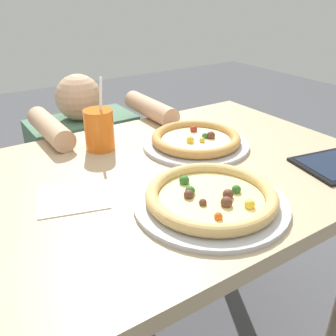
{
  "coord_description": "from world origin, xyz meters",
  "views": [
    {
      "loc": [
        -0.46,
        -0.75,
        1.21
      ],
      "look_at": [
        0.0,
        -0.04,
        0.78
      ],
      "focal_mm": 39.94,
      "sensor_mm": 36.0,
      "label": 1
    }
  ],
  "objects": [
    {
      "name": "drink_cup_colored",
      "position": [
        -0.06,
        0.23,
        0.81
      ],
      "size": [
        0.09,
        0.09,
        0.21
      ],
      "color": "orange",
      "rests_on": "dining_table"
    },
    {
      "name": "pizza_near",
      "position": [
        0.01,
        -0.2,
        0.77
      ],
      "size": [
        0.35,
        0.35,
        0.04
      ],
      "color": "#B7B7BC",
      "rests_on": "dining_table"
    },
    {
      "name": "pizza_far",
      "position": [
        0.19,
        0.09,
        0.77
      ],
      "size": [
        0.33,
        0.33,
        0.04
      ],
      "color": "#B7B7BC",
      "rests_on": "dining_table"
    },
    {
      "name": "dining_table",
      "position": [
        0.0,
        0.0,
        0.63
      ],
      "size": [
        1.22,
        0.8,
        0.75
      ],
      "color": "tan",
      "rests_on": "ground"
    },
    {
      "name": "paper_napkin",
      "position": [
        -0.24,
        -0.0,
        0.75
      ],
      "size": [
        0.19,
        0.18,
        0.0
      ],
      "primitive_type": "cube",
      "rotation": [
        0.0,
        0.0,
        -0.29
      ],
      "color": "white",
      "rests_on": "dining_table"
    },
    {
      "name": "diner_seated",
      "position": [
        0.03,
        0.62,
        0.39
      ],
      "size": [
        0.45,
        0.54,
        0.89
      ],
      "color": "#333847",
      "rests_on": "ground"
    }
  ]
}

